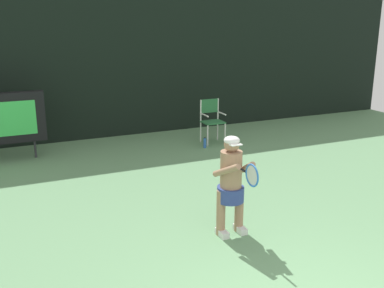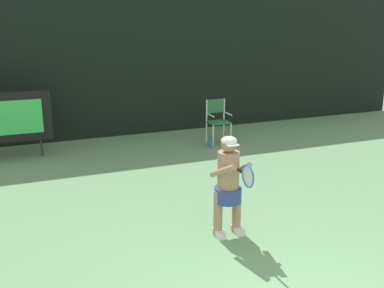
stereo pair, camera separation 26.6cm
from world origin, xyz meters
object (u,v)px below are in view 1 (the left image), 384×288
Objects in this scene: water_bottle at (205,143)px; tennis_player at (231,182)px; tennis_racket at (251,175)px; umpire_chair at (212,118)px.

tennis_player is (-1.59, -4.17, 0.67)m from water_bottle.
tennis_racket is (-1.56, -4.66, 0.93)m from water_bottle.
tennis_player is (-1.96, -4.56, 0.18)m from umpire_chair.
umpire_chair is 4.08× the size of water_bottle.
water_bottle is 0.44× the size of tennis_racket.
tennis_racket is at bearing -87.19° from tennis_player.
water_bottle is 5.00m from tennis_racket.
tennis_player reaches higher than umpire_chair.
tennis_racket is (-1.93, -5.04, 0.44)m from umpire_chair.
water_bottle is at bearing 69.19° from tennis_player.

